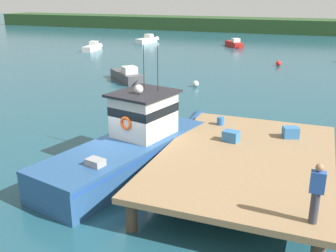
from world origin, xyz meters
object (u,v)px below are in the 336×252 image
crate_single_far (291,132)px  moored_boat_near_channel (128,76)px  moored_boat_outer_mooring (93,47)px  deckhand_by_the_boat (316,192)px  moored_boat_far_left (148,40)px  crate_single_by_cleat (231,136)px  bait_bucket (221,121)px  mooring_buoy_spare_mooring (278,63)px  mooring_buoy_channel_marker (196,84)px  main_fishing_boat (135,144)px  moored_boat_far_right (235,44)px

crate_single_far → moored_boat_near_channel: crate_single_far is taller
crate_single_far → moored_boat_outer_mooring: (-25.73, 26.86, -1.04)m
deckhand_by_the_boat → moored_boat_far_left: (-23.61, 42.59, -1.64)m
crate_single_by_cleat → bait_bucket: size_ratio=1.76×
mooring_buoy_spare_mooring → crate_single_by_cleat: bearing=-88.0°
crate_single_far → mooring_buoy_channel_marker: 14.62m
moored_boat_near_channel → mooring_buoy_channel_marker: moored_boat_near_channel is taller
deckhand_by_the_boat → moored_boat_outer_mooring: deckhand_by_the_boat is taller
bait_bucket → deckhand_by_the_boat: bearing=-59.0°
main_fishing_boat → bait_bucket: 4.10m
bait_bucket → deckhand_by_the_boat: deckhand_by_the_boat is taller
bait_bucket → moored_boat_far_right: size_ratio=0.08×
deckhand_by_the_boat → bait_bucket: bearing=121.0°
moored_boat_far_left → crate_single_by_cleat: bearing=-61.5°
mooring_buoy_spare_mooring → moored_boat_near_channel: bearing=-131.4°
moored_boat_far_right → mooring_buoy_spare_mooring: moored_boat_far_right is taller
moored_boat_far_right → main_fishing_boat: bearing=-83.8°
moored_boat_near_channel → mooring_buoy_spare_mooring: bearing=48.6°
moored_boat_near_channel → crate_single_far: bearing=-41.9°
main_fishing_boat → moored_boat_far_right: size_ratio=2.36×
moored_boat_far_right → mooring_buoy_channel_marker: (2.22, -24.29, -0.16)m
main_fishing_boat → moored_boat_far_right: 39.25m
moored_boat_near_channel → mooring_buoy_spare_mooring: size_ratio=8.74×
moored_boat_outer_mooring → moored_boat_far_right: 18.45m
crate_single_by_cleat → mooring_buoy_spare_mooring: bearing=92.0°
bait_bucket → moored_boat_far_right: bearing=101.0°
moored_boat_outer_mooring → moored_boat_far_right: (15.68, 9.73, 0.01)m
moored_boat_far_right → crate_single_by_cleat: bearing=-78.2°
crate_single_far → mooring_buoy_channel_marker: bearing=122.5°
main_fishing_boat → moored_boat_far_left: size_ratio=2.03×
mooring_buoy_channel_marker → main_fishing_boat: bearing=-82.1°
crate_single_by_cleat → moored_boat_near_channel: bearing=130.2°
main_fishing_boat → moored_boat_near_channel: (-7.62, 14.47, -0.56)m
crate_single_by_cleat → mooring_buoy_channel_marker: size_ratio=1.27×
bait_bucket → moored_boat_far_left: bearing=118.6°
bait_bucket → crate_single_by_cleat: bearing=-64.7°
bait_bucket → deckhand_by_the_boat: size_ratio=0.21×
moored_boat_far_right → moored_boat_near_channel: size_ratio=0.95×
crate_single_far → bait_bucket: size_ratio=1.76×
moored_boat_far_left → mooring_buoy_spare_mooring: 23.21m
moored_boat_near_channel → crate_single_by_cleat: bearing=-49.8°
crate_single_by_cleat → mooring_buoy_spare_mooring: (-0.86, 25.11, -1.16)m
bait_bucket → moored_boat_near_channel: size_ratio=0.08×
main_fishing_boat → mooring_buoy_spare_mooring: bearing=84.0°
deckhand_by_the_boat → mooring_buoy_channel_marker: size_ratio=3.45×
main_fishing_boat → crate_single_far: main_fishing_boat is taller
main_fishing_boat → mooring_buoy_channel_marker: size_ratio=21.06×
crate_single_by_cleat → deckhand_by_the_boat: (3.22, -4.96, 0.65)m
moored_boat_near_channel → mooring_buoy_spare_mooring: (10.40, 11.79, -0.19)m
bait_bucket → mooring_buoy_spare_mooring: bait_bucket is taller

